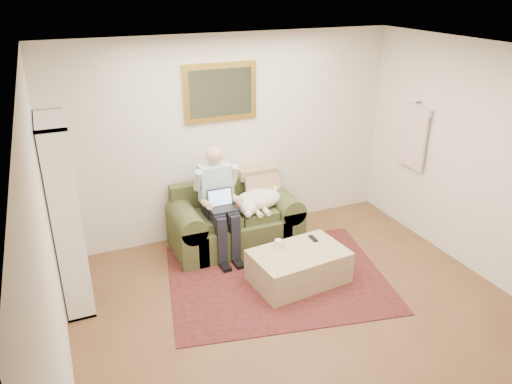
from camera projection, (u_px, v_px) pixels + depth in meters
room_shell at (310, 202)px, 4.59m from camera, size 4.51×5.00×2.61m
rug at (277, 277)px, 5.77m from camera, size 2.77×2.38×0.01m
sofa at (235, 225)px, 6.39m from camera, size 1.61×0.82×0.97m
seated_man at (220, 204)px, 6.02m from camera, size 0.53×0.76×1.36m
laptop at (222, 203)px, 5.95m from camera, size 0.31×0.25×0.23m
sleeping_dog at (258, 199)px, 6.29m from camera, size 0.66×0.42×0.25m
ottoman at (299, 266)px, 5.64m from camera, size 1.11×0.77×0.38m
coffee_mug at (278, 244)px, 5.62m from camera, size 0.08×0.08×0.10m
tv_remote at (313, 238)px, 5.83m from camera, size 0.05×0.15×0.02m
bookshelf at (65, 216)px, 5.00m from camera, size 0.28×0.80×2.00m
wall_mirror at (221, 92)px, 6.10m from camera, size 0.94×0.04×0.72m
hanging_shirt at (413, 133)px, 6.41m from camera, size 0.06×0.52×0.90m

